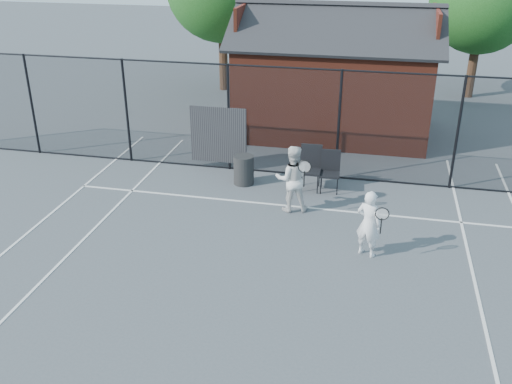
% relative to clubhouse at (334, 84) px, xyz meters
% --- Properties ---
extents(ground, '(80.00, 80.00, 0.00)m').
position_rel_clubhouse_xyz_m(ground, '(-0.50, -9.00, -1.61)').
color(ground, '#454A4F').
rests_on(ground, ground).
extents(court_lines, '(11.02, 18.00, 0.01)m').
position_rel_clubhouse_xyz_m(court_lines, '(-0.50, -10.32, -1.60)').
color(court_lines, silver).
rests_on(court_lines, ground).
extents(fence, '(22.04, 3.00, 3.00)m').
position_rel_clubhouse_xyz_m(fence, '(-0.80, -4.00, -0.16)').
color(fence, black).
rests_on(fence, ground).
extents(clubhouse, '(6.50, 4.36, 4.19)m').
position_rel_clubhouse_xyz_m(clubhouse, '(0.00, 0.00, 0.00)').
color(clubhouse, maroon).
rests_on(clubhouse, ground).
extents(tree_right, '(3.97, 3.97, 5.70)m').
position_rel_clubhouse_xyz_m(tree_right, '(5.00, 5.50, 2.10)').
color(tree_right, '#321F14').
rests_on(tree_right, ground).
extents(player_front, '(0.70, 0.57, 1.46)m').
position_rel_clubhouse_xyz_m(player_front, '(1.50, -7.92, -0.87)').
color(player_front, white).
rests_on(player_front, ground).
extents(player_back, '(0.96, 0.80, 1.65)m').
position_rel_clubhouse_xyz_m(player_back, '(-0.37, -6.19, -0.78)').
color(player_back, silver).
rests_on(player_back, ground).
extents(chair_left, '(0.56, 0.58, 1.15)m').
position_rel_clubhouse_xyz_m(chair_left, '(-0.10, -4.90, -1.03)').
color(chair_left, black).
rests_on(chair_left, ground).
extents(chair_right, '(0.54, 0.55, 1.05)m').
position_rel_clubhouse_xyz_m(chair_right, '(0.41, -4.90, -1.08)').
color(chair_right, black).
rests_on(chair_right, ground).
extents(waste_bin, '(0.63, 0.63, 0.79)m').
position_rel_clubhouse_xyz_m(waste_bin, '(-1.87, -4.90, -1.21)').
color(waste_bin, '#272727').
rests_on(waste_bin, ground).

